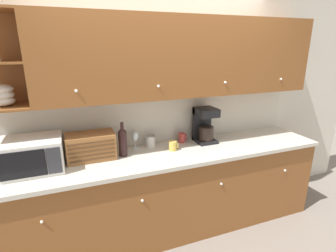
% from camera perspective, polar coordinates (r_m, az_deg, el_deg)
% --- Properties ---
extents(ground_plane, '(24.00, 24.00, 0.00)m').
position_cam_1_polar(ground_plane, '(3.43, -1.43, -17.87)').
color(ground_plane, slate).
extents(wall_back, '(5.70, 0.06, 2.60)m').
position_cam_1_polar(wall_back, '(2.92, -1.82, 3.86)').
color(wall_back, beige).
rests_on(wall_back, ground_plane).
extents(counter_unit, '(3.32, 0.68, 0.92)m').
position_cam_1_polar(counter_unit, '(2.93, 0.71, -13.89)').
color(counter_unit, brown).
rests_on(counter_unit, ground_plane).
extents(backsplash_panel, '(3.30, 0.01, 0.55)m').
position_cam_1_polar(backsplash_panel, '(2.91, -1.57, 1.72)').
color(backsplash_panel, beige).
rests_on(backsplash_panel, counter_unit).
extents(upper_cabinets, '(3.30, 0.38, 0.77)m').
position_cam_1_polar(upper_cabinets, '(2.71, 3.03, 14.71)').
color(upper_cabinets, brown).
rests_on(upper_cabinets, backsplash_panel).
extents(microwave, '(0.50, 0.40, 0.29)m').
position_cam_1_polar(microwave, '(2.57, -27.44, -5.58)').
color(microwave, silver).
rests_on(microwave, counter_unit).
extents(bread_box, '(0.45, 0.26, 0.25)m').
position_cam_1_polar(bread_box, '(2.61, -16.43, -4.26)').
color(bread_box, '#996033').
rests_on(bread_box, counter_unit).
extents(wine_bottle, '(0.08, 0.08, 0.34)m').
position_cam_1_polar(wine_bottle, '(2.60, -9.83, -3.22)').
color(wine_bottle, black).
rests_on(wine_bottle, counter_unit).
extents(wine_glass, '(0.07, 0.07, 0.19)m').
position_cam_1_polar(wine_glass, '(2.77, -7.19, -2.41)').
color(wine_glass, silver).
rests_on(wine_glass, counter_unit).
extents(storage_canister, '(0.11, 0.11, 0.12)m').
position_cam_1_polar(storage_canister, '(2.83, -3.79, -3.31)').
color(storage_canister, silver).
rests_on(storage_canister, counter_unit).
extents(mug_blue_second, '(0.09, 0.08, 0.10)m').
position_cam_1_polar(mug_blue_second, '(2.73, 1.11, -4.33)').
color(mug_blue_second, gold).
rests_on(mug_blue_second, counter_unit).
extents(mug, '(0.09, 0.08, 0.10)m').
position_cam_1_polar(mug, '(2.96, 3.11, -2.54)').
color(mug, '#B73D38').
rests_on(mug, counter_unit).
extents(coffee_maker, '(0.22, 0.24, 0.39)m').
position_cam_1_polar(coffee_maker, '(2.97, 7.98, 0.32)').
color(coffee_maker, black).
rests_on(coffee_maker, counter_unit).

